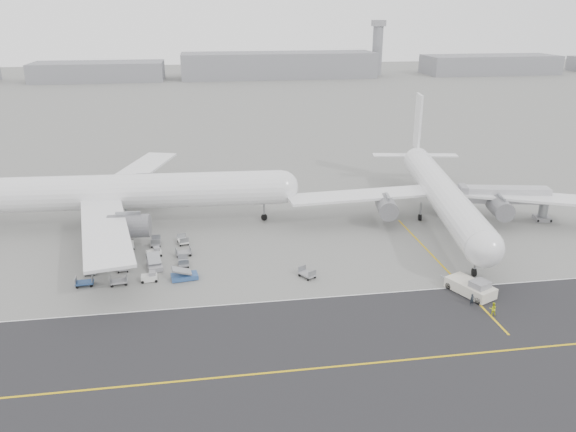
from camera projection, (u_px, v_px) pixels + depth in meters
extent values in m
plane|color=gray|center=(252.00, 295.00, 77.90)|extent=(700.00, 700.00, 0.00)
cube|color=#252528|center=(313.00, 369.00, 61.94)|extent=(220.00, 32.00, 0.02)
cube|color=gold|center=(313.00, 369.00, 61.93)|extent=(220.00, 0.30, 0.01)
cube|color=silver|center=(290.00, 300.00, 76.57)|extent=(220.00, 0.25, 0.01)
cube|color=gold|center=(442.00, 265.00, 86.85)|extent=(0.30, 40.00, 0.01)
cylinder|color=gray|center=(377.00, 51.00, 333.04)|extent=(6.00, 6.00, 28.00)
cube|color=gray|center=(379.00, 23.00, 327.66)|extent=(7.00, 7.00, 3.50)
cylinder|color=white|center=(131.00, 191.00, 101.07)|extent=(54.99, 9.22, 6.27)
sphere|color=white|center=(282.00, 187.00, 103.65)|extent=(6.15, 6.15, 6.15)
cube|color=white|center=(105.00, 229.00, 85.81)|extent=(12.24, 30.75, 0.45)
cube|color=white|center=(137.00, 171.00, 116.63)|extent=(15.21, 30.67, 0.45)
cylinder|color=slate|center=(129.00, 226.00, 91.43)|extent=(6.87, 4.24, 3.89)
cylinder|color=slate|center=(148.00, 185.00, 112.60)|extent=(6.87, 4.24, 3.89)
cylinder|color=black|center=(264.00, 217.00, 105.36)|extent=(1.21, 0.56, 1.18)
cylinder|color=black|center=(119.00, 230.00, 99.40)|extent=(1.21, 0.56, 1.18)
cylinder|color=black|center=(126.00, 215.00, 106.43)|extent=(1.21, 0.56, 1.18)
cylinder|color=gray|center=(264.00, 209.00, 104.79)|extent=(0.36, 0.36, 3.29)
cylinder|color=white|center=(443.00, 194.00, 101.70)|extent=(14.13, 49.37, 5.63)
sphere|color=white|center=(484.00, 248.00, 78.67)|extent=(5.52, 5.52, 5.52)
cone|color=white|center=(416.00, 157.00, 125.72)|extent=(6.67, 10.33, 5.07)
cube|color=white|center=(418.00, 122.00, 123.58)|extent=(1.43, 5.40, 11.98)
cube|color=white|center=(393.00, 155.00, 126.61)|extent=(9.32, 4.22, 0.25)
cube|color=white|center=(437.00, 155.00, 126.41)|extent=(9.32, 4.22, 0.25)
cube|color=white|center=(360.00, 195.00, 103.36)|extent=(27.31, 7.83, 0.45)
cube|color=white|center=(522.00, 196.00, 102.78)|extent=(27.07, 16.46, 0.45)
cylinder|color=slate|center=(387.00, 207.00, 101.51)|extent=(4.49, 6.51, 3.49)
cylinder|color=slate|center=(500.00, 208.00, 101.11)|extent=(4.49, 6.51, 3.49)
cylinder|color=black|center=(474.00, 272.00, 83.27)|extent=(0.71, 1.29, 1.22)
cylinder|color=black|center=(420.00, 217.00, 105.25)|extent=(0.71, 1.29, 1.22)
cylinder|color=black|center=(456.00, 218.00, 105.11)|extent=(0.71, 1.29, 1.22)
cylinder|color=gray|center=(475.00, 263.00, 82.75)|extent=(0.36, 0.36, 2.96)
cube|color=beige|center=(470.00, 288.00, 78.04)|extent=(5.68, 7.39, 1.50)
cube|color=gray|center=(480.00, 285.00, 76.47)|extent=(3.04, 2.93, 0.97)
cylinder|color=gray|center=(447.00, 279.00, 81.37)|extent=(1.31, 2.61, 0.17)
cylinder|color=black|center=(478.00, 301.00, 75.45)|extent=(0.79, 1.06, 0.97)
cylinder|color=black|center=(492.00, 295.00, 76.88)|extent=(0.79, 1.06, 0.97)
cylinder|color=black|center=(449.00, 286.00, 79.49)|extent=(0.79, 1.06, 0.97)
cylinder|color=black|center=(462.00, 281.00, 80.92)|extent=(0.79, 1.06, 0.97)
cylinder|color=gray|center=(543.00, 209.00, 104.84)|extent=(1.72, 1.72, 4.29)
cube|color=gray|center=(542.00, 218.00, 105.46)|extent=(3.30, 3.30, 0.75)
cube|color=#B9B9BE|center=(505.00, 195.00, 104.23)|extent=(16.36, 6.22, 2.79)
cube|color=gray|center=(463.00, 194.00, 104.60)|extent=(1.96, 3.62, 3.22)
cylinder|color=black|center=(546.00, 216.00, 106.53)|extent=(0.45, 0.70, 0.64)
imported|color=black|center=(472.00, 300.00, 74.83)|extent=(0.68, 0.49, 1.73)
imported|color=#B8C216|center=(493.00, 309.00, 72.54)|extent=(1.05, 0.92, 1.82)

